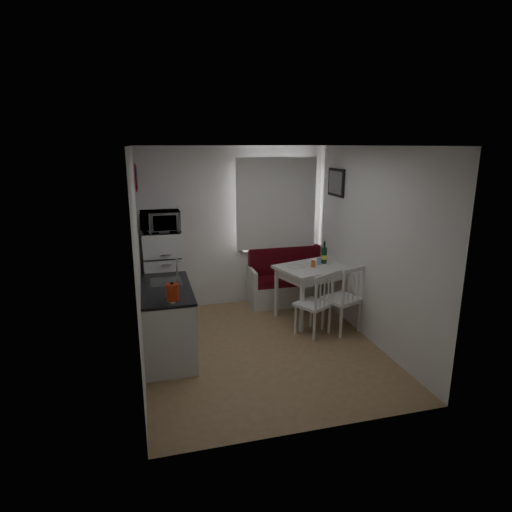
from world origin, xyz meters
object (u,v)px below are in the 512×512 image
(chair_right, at_px, (346,292))
(dining_table, at_px, (315,272))
(kitchen_counter, at_px, (167,321))
(kettle, at_px, (172,292))
(fridge, at_px, (163,275))
(wine_bottle, at_px, (324,252))
(microwave, at_px, (160,222))
(bench, at_px, (287,285))
(chair_left, at_px, (316,298))

(chair_right, bearing_deg, dining_table, 84.16)
(kitchen_counter, distance_m, kettle, 0.78)
(fridge, distance_m, wine_bottle, 2.50)
(kettle, bearing_deg, chair_right, 12.42)
(kettle, bearing_deg, microwave, 90.99)
(kitchen_counter, bearing_deg, microwave, 89.06)
(bench, bearing_deg, chair_left, -92.05)
(microwave, bearing_deg, kettle, -89.01)
(kitchen_counter, bearing_deg, dining_table, 16.39)
(chair_right, height_order, fridge, fridge)
(dining_table, xyz_separation_m, chair_right, (0.19, -0.67, -0.12))
(wine_bottle, bearing_deg, chair_right, -90.00)
(dining_table, xyz_separation_m, kettle, (-2.21, -1.20, 0.28))
(kitchen_counter, height_order, bench, kitchen_counter)
(dining_table, distance_m, chair_right, 0.71)
(kettle, relative_size, wine_bottle, 0.67)
(kettle, bearing_deg, dining_table, 28.49)
(dining_table, height_order, wine_bottle, wine_bottle)
(kettle, bearing_deg, kitchen_counter, 95.28)
(bench, height_order, wine_bottle, wine_bottle)
(chair_left, relative_size, chair_right, 0.99)
(kitchen_counter, height_order, wine_bottle, wine_bottle)
(bench, xyz_separation_m, fridge, (-2.04, -0.11, 0.37))
(fridge, bearing_deg, chair_left, -31.98)
(dining_table, height_order, fridge, fridge)
(bench, height_order, fridge, fridge)
(microwave, relative_size, kettle, 2.46)
(dining_table, height_order, chair_left, chair_left)
(kitchen_counter, bearing_deg, kettle, -84.72)
(kitchen_counter, bearing_deg, chair_right, -0.17)
(dining_table, height_order, microwave, microwave)
(chair_right, bearing_deg, wine_bottle, 68.58)
(kitchen_counter, relative_size, fridge, 0.97)
(fridge, bearing_deg, chair_right, -27.25)
(chair_right, height_order, wine_bottle, wine_bottle)
(dining_table, distance_m, kettle, 2.53)
(microwave, height_order, wine_bottle, microwave)
(bench, height_order, chair_left, bench)
(kitchen_counter, relative_size, dining_table, 1.03)
(bench, distance_m, chair_right, 1.45)
(microwave, bearing_deg, kitchen_counter, -90.94)
(fridge, height_order, wine_bottle, fridge)
(bench, height_order, kettle, kettle)
(fridge, bearing_deg, wine_bottle, -11.15)
(kitchen_counter, distance_m, bench, 2.47)
(chair_left, distance_m, kettle, 2.08)
(fridge, bearing_deg, dining_table, -14.48)
(bench, xyz_separation_m, dining_table, (0.20, -0.69, 0.42))
(kitchen_counter, relative_size, bench, 1.01)
(bench, bearing_deg, chair_right, -74.06)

